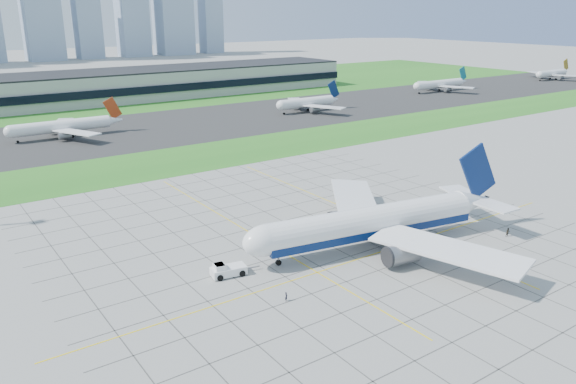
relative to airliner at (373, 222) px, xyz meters
The scene contains 14 objects.
ground 8.82m from the airliner, behind, with size 1400.00×1400.00×0.00m, color #9C9C96.
grass_median 89.23m from the airliner, 94.46° to the left, with size 700.00×35.00×0.04m, color #22671D.
asphalt_taxiway 144.06m from the airliner, 92.76° to the left, with size 700.00×75.00×0.04m, color #383838.
grass_far 253.95m from the airliner, 91.56° to the left, with size 700.00×145.00×0.04m, color #22671D.
apron_markings 12.97m from the airliner, 123.31° to the left, with size 120.00×130.00×0.03m.
terminal 231.07m from the airliner, 81.77° to the left, with size 260.00×43.00×15.80m.
airliner is the anchor object (origin of this frame).
pushback_tug 32.22m from the airliner, behind, with size 9.60×4.21×2.64m.
crew_near 29.62m from the airliner, 162.55° to the right, with size 0.60×0.39×1.65m, color black.
crew_far 31.23m from the airliner, 25.08° to the right, with size 0.94×0.73×1.94m, color black.
distant_jet_1 148.38m from the airliner, 99.60° to the left, with size 42.17×42.66×14.08m.
distant_jet_2 163.86m from the airliner, 57.73° to the left, with size 35.39×42.66×14.08m.
distant_jet_3 246.49m from the airliner, 37.34° to the left, with size 44.32×42.66×14.08m.
distant_jet_4 340.83m from the airliner, 25.06° to the left, with size 35.88×42.66×14.08m.
Camera 1 is at (-69.50, -77.18, 47.02)m, focal length 35.00 mm.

